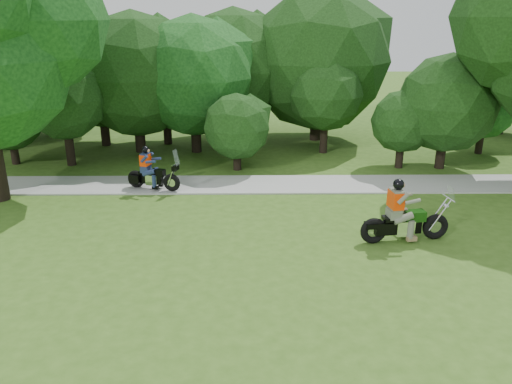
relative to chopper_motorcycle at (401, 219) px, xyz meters
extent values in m
plane|color=#385C1A|center=(-3.07, -2.75, -0.72)|extent=(100.00, 100.00, 0.00)
cube|color=#9F9F9A|center=(-3.07, 5.25, -0.69)|extent=(60.00, 2.20, 0.06)
cylinder|color=black|center=(-9.81, 10.45, 0.18)|extent=(0.49, 0.49, 1.80)
sphere|color=black|center=(-9.81, 10.45, 2.98)|extent=(5.86, 5.86, 5.86)
cylinder|color=black|center=(-7.07, 10.40, 0.18)|extent=(0.48, 0.48, 1.80)
sphere|color=#113D13|center=(-7.07, 10.40, 2.92)|extent=(5.66, 5.66, 5.66)
cylinder|color=black|center=(-18.13, 13.93, 0.18)|extent=(0.51, 0.51, 1.80)
cylinder|color=black|center=(-11.88, 11.78, 0.18)|extent=(0.45, 0.45, 1.80)
sphere|color=black|center=(-11.88, 11.78, 2.69)|extent=(4.97, 4.97, 4.97)
cylinder|color=black|center=(-8.72, 12.07, 0.18)|extent=(0.42, 0.42, 1.80)
sphere|color=black|center=(-8.72, 12.07, 2.53)|extent=(4.46, 4.46, 4.46)
cylinder|color=black|center=(9.71, 14.21, 0.18)|extent=(0.45, 0.45, 1.80)
sphere|color=black|center=(9.71, 14.21, 2.71)|extent=(5.03, 5.03, 5.03)
cylinder|color=black|center=(6.68, 9.93, -0.11)|extent=(0.34, 0.34, 1.22)
sphere|color=#113D13|center=(6.68, 9.93, 1.39)|extent=(2.74, 2.74, 2.74)
cylinder|color=black|center=(-12.45, 8.16, 0.18)|extent=(0.38, 0.38, 1.80)
sphere|color=black|center=(-12.45, 8.16, 2.27)|extent=(3.68, 3.68, 3.68)
cylinder|color=black|center=(-15.50, 14.23, 0.18)|extent=(0.55, 0.55, 1.80)
sphere|color=black|center=(-15.50, 14.23, 3.38)|extent=(7.07, 7.07, 7.07)
cylinder|color=black|center=(-0.86, 10.19, 0.12)|extent=(0.38, 0.38, 1.69)
sphere|color=black|center=(-0.86, 10.19, 2.11)|extent=(3.51, 3.51, 3.51)
cylinder|color=black|center=(-0.93, 12.84, 0.18)|extent=(0.57, 0.57, 1.80)
sphere|color=black|center=(-0.93, 12.84, 3.45)|extent=(7.31, 7.31, 7.31)
cylinder|color=black|center=(2.13, 7.60, -0.14)|extent=(0.34, 0.34, 1.17)
sphere|color=black|center=(2.13, 7.60, 1.33)|extent=(2.72, 2.72, 2.72)
cylinder|color=black|center=(-5.27, 12.92, 0.18)|extent=(0.50, 0.50, 1.80)
sphere|color=black|center=(-5.27, 12.92, 3.05)|extent=(6.06, 6.06, 6.06)
cylinder|color=black|center=(3.90, 7.52, 0.01)|extent=(0.41, 0.41, 1.46)
sphere|color=black|center=(3.90, 7.52, 2.11)|extent=(4.21, 4.21, 4.21)
cylinder|color=black|center=(-15.04, 8.39, -0.15)|extent=(0.35, 0.35, 1.15)
sphere|color=black|center=(-15.04, 8.39, 1.38)|extent=(2.93, 2.93, 2.93)
cylinder|color=black|center=(-4.99, 7.36, -0.24)|extent=(0.34, 0.34, 0.97)
sphere|color=black|center=(-4.99, 7.36, 1.18)|extent=(2.86, 2.86, 2.86)
sphere|color=#113D13|center=(-11.81, 4.55, 5.48)|extent=(5.12, 5.12, 5.12)
torus|color=black|center=(-0.83, -0.12, -0.32)|extent=(0.82, 0.34, 0.80)
torus|color=black|center=(1.09, 0.16, -0.32)|extent=(0.82, 0.34, 0.80)
cube|color=black|center=(-0.10, -0.01, -0.27)|extent=(1.42, 0.47, 0.36)
cube|color=silver|center=(0.09, 0.01, -0.27)|extent=(0.60, 0.46, 0.46)
cube|color=black|center=(0.40, 0.06, 0.07)|extent=(0.64, 0.42, 0.30)
cube|color=black|center=(-0.25, -0.04, 0.03)|extent=(0.64, 0.45, 0.11)
cylinder|color=silver|center=(1.14, 0.16, 0.07)|extent=(0.62, 0.14, 0.95)
cylinder|color=silver|center=(1.41, 0.20, 0.57)|extent=(0.14, 0.73, 0.04)
cube|color=#525A49|center=(-0.25, -0.04, 0.19)|extent=(0.40, 0.48, 0.27)
cube|color=#525A49|center=(-0.23, -0.03, 0.60)|extent=(0.36, 0.52, 0.64)
cube|color=#FF3805|center=(-0.23, -0.03, 0.62)|extent=(0.40, 0.57, 0.50)
sphere|color=black|center=(-0.19, -0.03, 1.08)|extent=(0.32, 0.32, 0.32)
torus|color=black|center=(-8.84, 4.87, -0.32)|extent=(0.71, 0.39, 0.68)
torus|color=black|center=(-7.39, 4.41, -0.32)|extent=(0.71, 0.39, 0.68)
cube|color=black|center=(-8.29, 4.69, -0.27)|extent=(1.11, 0.55, 0.31)
cube|color=silver|center=(-8.14, 4.64, -0.27)|extent=(0.55, 0.46, 0.39)
cube|color=black|center=(-7.91, 4.57, 0.02)|extent=(0.57, 0.43, 0.25)
cube|color=black|center=(-8.40, 4.73, -0.02)|extent=(0.58, 0.45, 0.10)
cylinder|color=silver|center=(-7.36, 4.39, 0.02)|extent=(0.38, 0.16, 0.88)
cylinder|color=silver|center=(-7.20, 4.34, 0.44)|extent=(0.22, 0.61, 0.04)
cube|color=black|center=(-8.86, 4.65, -0.27)|extent=(0.43, 0.24, 0.33)
cube|color=black|center=(-8.73, 5.06, -0.27)|extent=(0.43, 0.24, 0.33)
cube|color=navy|center=(-8.40, 4.73, 0.12)|extent=(0.39, 0.44, 0.23)
cube|color=navy|center=(-8.39, 4.72, 0.47)|extent=(0.37, 0.47, 0.55)
cube|color=#FF3805|center=(-8.39, 4.72, 0.49)|extent=(0.41, 0.51, 0.43)
sphere|color=black|center=(-8.36, 4.71, 0.88)|extent=(0.27, 0.27, 0.27)
camera|label=1|loc=(-4.43, -13.45, 5.64)|focal=35.00mm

